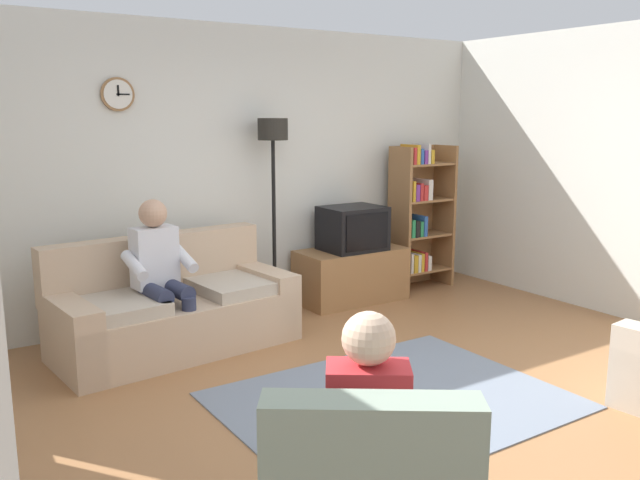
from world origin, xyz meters
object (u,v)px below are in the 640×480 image
object	(u,v)px
tv_stand	(351,275)
floor_lamp	(273,162)
person_on_couch	(161,270)
tv	(353,228)
couch	(173,311)
person_in_left_armchair	(367,423)
bookshelf	(417,214)

from	to	relation	value
tv_stand	floor_lamp	size ratio (longest dim) A/B	0.59
tv_stand	person_on_couch	xyz separation A→B (m)	(-2.16, -0.46, 0.43)
tv	floor_lamp	world-z (taller)	floor_lamp
couch	person_in_left_armchair	xyz separation A→B (m)	(-0.24, -2.91, 0.29)
floor_lamp	person_on_couch	bearing A→B (deg)	-156.99
floor_lamp	person_in_left_armchair	world-z (taller)	floor_lamp
couch	tv_stand	bearing A→B (deg)	9.87
bookshelf	person_in_left_armchair	xyz separation A→B (m)	(-3.20, -3.34, -0.21)
couch	bookshelf	bearing A→B (deg)	8.09
couch	person_on_couch	bearing A→B (deg)	-139.37
floor_lamp	person_on_couch	xyz separation A→B (m)	(-1.32, -0.56, -0.75)
couch	floor_lamp	world-z (taller)	floor_lamp
bookshelf	person_on_couch	bearing A→B (deg)	-170.26
tv	bookshelf	world-z (taller)	bookshelf
floor_lamp	person_on_couch	size ratio (longest dim) A/B	1.49
bookshelf	person_in_left_armchair	bearing A→B (deg)	-133.86
couch	tv	size ratio (longest dim) A/B	3.29
tv	person_in_left_armchair	bearing A→B (deg)	-125.00
tv_stand	person_on_couch	bearing A→B (deg)	-167.89
tv_stand	tv	bearing A→B (deg)	-90.00
tv	person_in_left_armchair	world-z (taller)	person_in_left_armchair
bookshelf	floor_lamp	xyz separation A→B (m)	(-1.77, 0.03, 0.64)
tv_stand	person_in_left_armchair	size ratio (longest dim) A/B	0.98
couch	tv	bearing A→B (deg)	9.20
person_in_left_armchair	tv_stand	bearing A→B (deg)	55.20
person_on_couch	person_in_left_armchair	xyz separation A→B (m)	(-0.11, -2.80, -0.09)
tv	person_on_couch	distance (m)	2.20
person_in_left_armchair	floor_lamp	bearing A→B (deg)	66.90
tv_stand	tv	size ratio (longest dim) A/B	1.83
bookshelf	floor_lamp	size ratio (longest dim) A/B	0.85
floor_lamp	tv	bearing A→B (deg)	-8.41
couch	bookshelf	distance (m)	3.04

